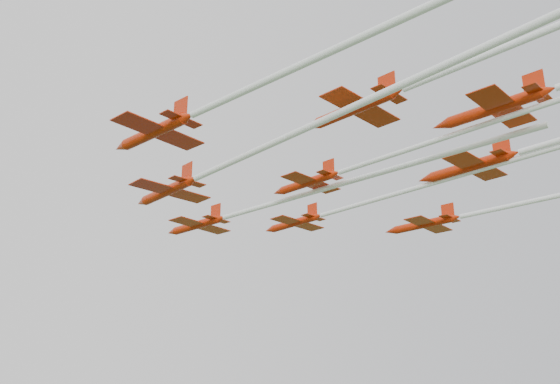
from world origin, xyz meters
name	(u,v)px	position (x,y,z in m)	size (l,w,h in m)	color
jet_lead	(262,206)	(-0.46, -2.06, 55.99)	(26.16, 49.36, 2.76)	red
jet_row2_left	(253,152)	(-7.56, -18.19, 55.85)	(25.00, 59.93, 2.89)	red
jet_row2_right	(381,198)	(13.30, -8.20, 56.93)	(25.35, 55.86, 2.59)	red
jet_row3_left	(231,97)	(-13.71, -30.33, 54.77)	(22.22, 41.93, 2.58)	red
jet_row3_mid	(459,133)	(9.78, -28.75, 56.50)	(29.54, 63.22, 2.40)	red
jet_row3_right	(499,208)	(28.91, -11.86, 56.41)	(24.51, 45.85, 2.77)	red
jet_row4_left	(508,46)	(5.11, -40.96, 57.66)	(25.99, 55.10, 2.67)	red
jet_row4_right	(553,142)	(21.51, -28.95, 57.43)	(21.20, 44.67, 2.92)	red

